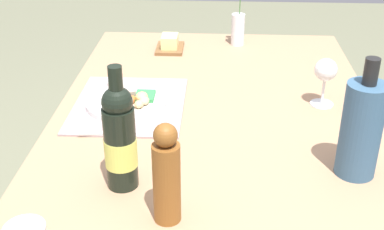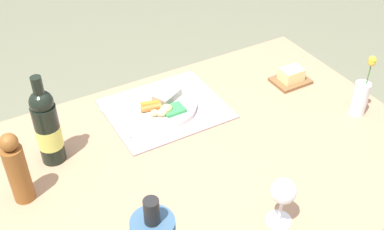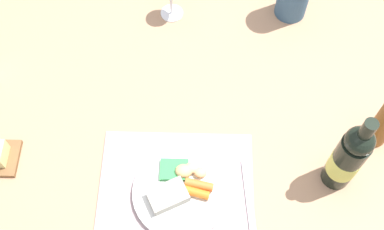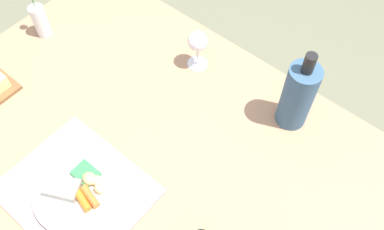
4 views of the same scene
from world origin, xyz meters
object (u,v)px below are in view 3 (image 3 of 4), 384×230
dinner_plate (180,190)px  knife (249,197)px  dining_table (208,122)px  wine_bottle (348,158)px  fork (112,194)px

dinner_plate → knife: 0.17m
dinner_plate → knife: bearing=-2.6°
dining_table → wine_bottle: size_ratio=5.15×
fork → dining_table: bearing=54.1°
dining_table → dinner_plate: size_ratio=6.33×
fork → wine_bottle: bearing=12.0°
dining_table → wine_bottle: wine_bottle is taller
dining_table → fork: 0.38m
dining_table → dinner_plate: dinner_plate is taller
dining_table → fork: bearing=-131.5°
dinner_plate → dining_table: bearing=75.1°
fork → knife: same height
knife → wine_bottle: wine_bottle is taller
dining_table → wine_bottle: 0.44m
knife → dining_table: bearing=105.0°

